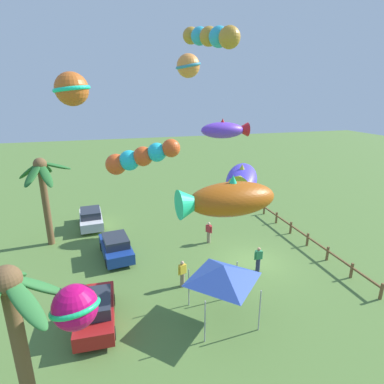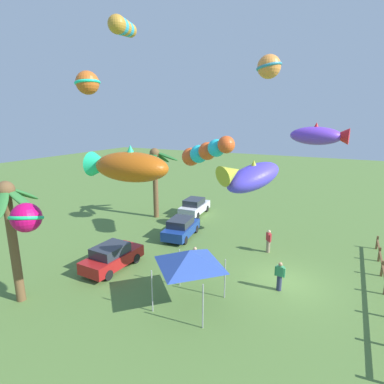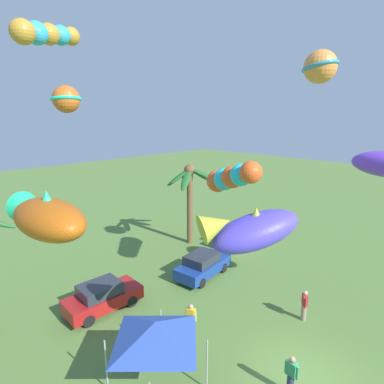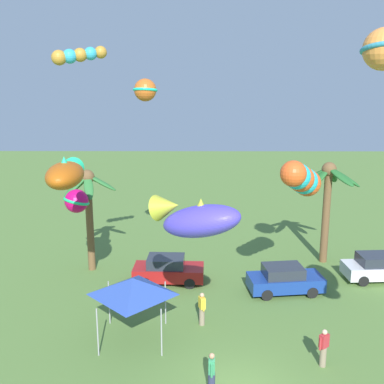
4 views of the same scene
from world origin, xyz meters
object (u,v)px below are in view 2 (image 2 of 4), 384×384
Objects in this scene: palm_tree_0 at (155,167)px; parked_car_0 at (181,228)px; festival_tent at (190,258)px; parked_car_2 at (194,206)px; kite_fish_3 at (319,136)px; spectator_0 at (195,259)px; spectator_2 at (280,276)px; kite_tube_2 at (205,152)px; kite_ball_0 at (87,83)px; kite_tube_4 at (123,27)px; kite_fish_7 at (127,166)px; kite_fish_1 at (250,176)px; palm_tree_1 at (9,216)px; kite_ball_5 at (269,67)px; parked_car_1 at (112,257)px; kite_ball_6 at (26,218)px; spectator_1 at (268,241)px.

palm_tree_0 reaches higher than parked_car_0.
palm_tree_0 is 2.21× the size of festival_tent.
parked_car_2 is 1.05× the size of kite_fish_3.
spectator_0 and spectator_2 have the same top height.
kite_ball_0 is at bearing 158.03° from kite_tube_2.
kite_tube_4 is 0.63× the size of kite_fish_7.
kite_fish_1 reaches higher than festival_tent.
palm_tree_0 is at bearing 5.26° from palm_tree_1.
kite_tube_4 is 11.87m from kite_ball_5.
kite_fish_1 is at bearing 109.08° from spectator_2.
kite_tube_4 is (-2.19, 1.53, 9.57)m from festival_tent.
palm_tree_0 is at bearing 18.13° from parked_car_1.
spectator_0 is at bearing -57.79° from kite_ball_0.
kite_fish_1 reaches higher than spectator_0.
kite_ball_6 reaches higher than parked_car_2.
kite_tube_4 reaches higher than kite_fish_7.
kite_ball_5 is (11.61, -2.47, 0.08)m from kite_tube_4.
kite_tube_4 is at bearing -70.48° from kite_ball_6.
kite_tube_4 reaches higher than spectator_0.
kite_tube_4 is (-3.34, -4.34, 11.28)m from parked_car_1.
kite_fish_1 is at bearing -35.55° from kite_tube_4.
kite_tube_2 is (11.11, -4.95, 2.18)m from palm_tree_1.
spectator_1 is at bearing -50.03° from parked_car_1.
parked_car_2 is 1.02× the size of kite_fish_1.
festival_tent is at bearing -157.91° from spectator_0.
spectator_2 is 0.35× the size of kite_tube_2.
parked_car_2 is at bearing -49.21° from palm_tree_0.
parked_car_0 is 1.07× the size of kite_fish_3.
kite_fish_7 is (0.64, -6.55, 2.73)m from palm_tree_1.
festival_tent is 0.73× the size of kite_fish_1.
kite_tube_4 is at bearing 176.43° from spectator_0.
parked_car_2 is at bearing 17.90° from kite_fish_7.
spectator_2 is at bearing -124.34° from kite_tube_2.
parked_car_2 is (5.62, 1.68, 0.00)m from parked_car_0.
festival_tent is 7.46m from kite_ball_6.
parked_car_2 is 17.29m from kite_ball_6.
kite_ball_0 is 0.45× the size of kite_fish_7.
festival_tent is (-7.72, 1.96, 1.65)m from spectator_1.
spectator_0 is at bearing 0.69° from kite_fish_7.
spectator_1 is at bearing -14.28° from festival_tent.
palm_tree_0 is at bearing 82.59° from kite_ball_5.
palm_tree_0 is 1.40× the size of kite_tube_2.
kite_tube_2 reaches higher than spectator_1.
parked_car_1 is (4.66, -1.82, -3.65)m from palm_tree_1.
kite_ball_6 is (-4.94, 0.17, 3.91)m from parked_car_1.
palm_tree_0 is 1.66× the size of kite_fish_3.
kite_fish_1 is (-10.36, -8.24, 5.34)m from parked_car_2.
spectator_1 is (6.57, -7.84, 0.06)m from parked_car_1.
spectator_2 is 5.14m from festival_tent.
spectator_1 is 0.40× the size of kite_fish_1.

